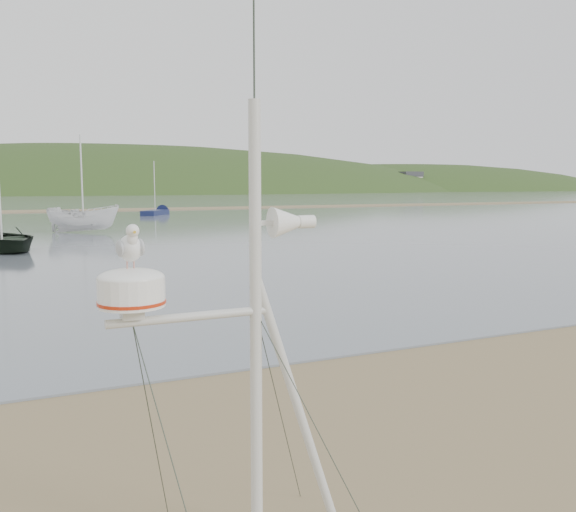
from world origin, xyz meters
name	(u,v)px	position (x,y,z in m)	size (l,w,h in m)	color
water	(10,199)	(0.00, 132.00, 0.02)	(560.00, 256.00, 0.04)	slate
sandbar	(13,212)	(0.00, 70.00, 0.07)	(560.00, 7.00, 0.07)	olive
hill_ridge	(65,245)	(18.52, 235.00, -19.70)	(620.00, 180.00, 80.00)	#243917
far_cottages	(19,181)	(3.00, 196.00, 4.00)	(294.40, 6.30, 8.00)	beige
mast_rig	(252,445)	(1.08, -1.19, 1.13)	(2.07, 2.21, 4.67)	silver
boat_white	(82,197)	(3.89, 36.11, 2.38)	(1.76, 1.80, 4.67)	silver
sailboat_blue_far	(160,212)	(13.89, 57.72, 0.30)	(4.45, 5.73, 5.92)	#121A42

